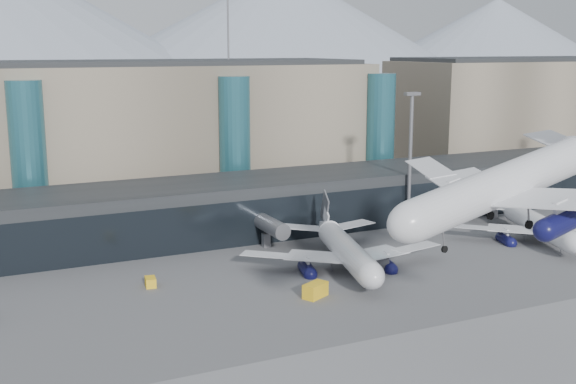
# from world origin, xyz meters

# --- Properties ---
(ground) EXTENTS (900.00, 900.00, 0.00)m
(ground) POSITION_xyz_m (0.00, 0.00, 0.00)
(ground) COLOR #515154
(ground) RESTS_ON ground
(concourse) EXTENTS (170.00, 27.00, 10.00)m
(concourse) POSITION_xyz_m (-0.02, 57.73, 4.97)
(concourse) COLOR black
(concourse) RESTS_ON ground
(terminal_main) EXTENTS (130.00, 30.00, 31.00)m
(terminal_main) POSITION_xyz_m (-25.00, 90.00, 15.44)
(terminal_main) COLOR gray
(terminal_main) RESTS_ON ground
(terminal_east) EXTENTS (70.00, 30.00, 31.00)m
(terminal_east) POSITION_xyz_m (95.00, 90.00, 15.44)
(terminal_east) COLOR gray
(terminal_east) RESTS_ON ground
(teal_towers) EXTENTS (116.40, 19.40, 46.00)m
(teal_towers) POSITION_xyz_m (-14.99, 74.01, 14.01)
(teal_towers) COLOR #286472
(teal_towers) RESTS_ON ground
(mountain_ridge) EXTENTS (910.00, 400.00, 110.00)m
(mountain_ridge) POSITION_xyz_m (15.97, 380.00, 45.74)
(mountain_ridge) COLOR gray
(mountain_ridge) RESTS_ON ground
(lightmast_mid) EXTENTS (3.00, 1.20, 25.60)m
(lightmast_mid) POSITION_xyz_m (30.00, 48.00, 14.42)
(lightmast_mid) COLOR slate
(lightmast_mid) RESTS_ON ground
(hero_jet) EXTENTS (35.74, 35.40, 11.55)m
(hero_jet) POSITION_xyz_m (5.49, -6.80, 21.51)
(hero_jet) COLOR silver
(hero_jet) RESTS_ON ground
(jet_parked_mid) EXTENTS (32.85, 34.06, 10.93)m
(jet_parked_mid) POSITION_xyz_m (6.66, 32.33, 4.14)
(jet_parked_mid) COLOR silver
(jet_parked_mid) RESTS_ON ground
(jet_parked_right) EXTENTS (30.88, 32.67, 10.49)m
(jet_parked_right) POSITION_xyz_m (45.83, 32.25, 3.97)
(jet_parked_right) COLOR silver
(jet_parked_right) RESTS_ON ground
(veh_b) EXTENTS (1.78, 2.53, 1.35)m
(veh_b) POSITION_xyz_m (-23.41, 35.01, 0.68)
(veh_b) COLOR yellow
(veh_b) RESTS_ON ground
(veh_c) EXTENTS (4.32, 3.71, 2.13)m
(veh_c) POSITION_xyz_m (9.95, 27.45, 1.06)
(veh_c) COLOR #4D4D52
(veh_c) RESTS_ON ground
(veh_e) EXTENTS (3.19, 2.60, 1.58)m
(veh_e) POSITION_xyz_m (57.60, 34.42, 0.79)
(veh_e) COLOR yellow
(veh_e) RESTS_ON ground
(veh_h) EXTENTS (4.12, 3.36, 2.01)m
(veh_h) POSITION_xyz_m (-4.10, 20.84, 1.01)
(veh_h) COLOR yellow
(veh_h) RESTS_ON ground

